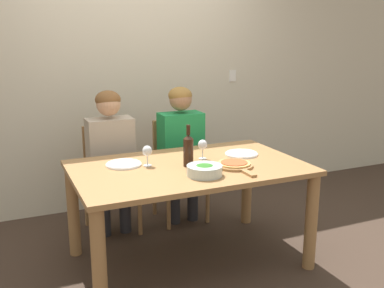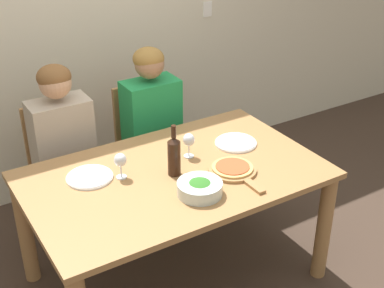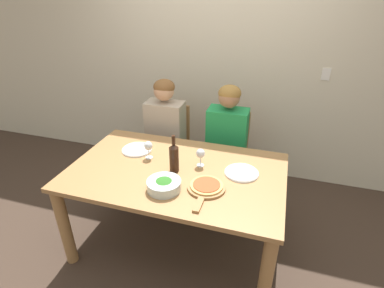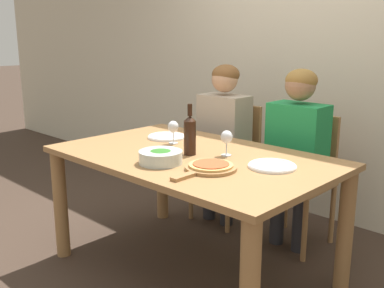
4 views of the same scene
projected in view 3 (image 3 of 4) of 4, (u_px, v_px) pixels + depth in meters
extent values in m
plane|color=#3D2D23|center=(178.00, 241.00, 2.69)|extent=(40.00, 40.00, 0.00)
cube|color=beige|center=(218.00, 56.00, 3.22)|extent=(10.00, 0.05, 2.70)
cube|color=white|center=(326.00, 74.00, 2.96)|extent=(0.08, 0.01, 0.12)
cube|color=#9E7042|center=(176.00, 172.00, 2.34)|extent=(1.66, 1.03, 0.04)
cylinder|color=#9E7042|center=(65.00, 227.00, 2.33)|extent=(0.09, 0.09, 0.72)
cylinder|color=#9E7042|center=(266.00, 277.00, 1.93)|extent=(0.09, 0.09, 0.72)
cylinder|color=#9E7042|center=(122.00, 167.00, 3.10)|extent=(0.09, 0.09, 0.72)
cylinder|color=#9E7042|center=(275.00, 194.00, 2.70)|extent=(0.09, 0.09, 0.72)
cube|color=#9E7042|center=(167.00, 151.00, 3.23)|extent=(0.42, 0.42, 0.04)
cube|color=#9E7042|center=(173.00, 123.00, 3.29)|extent=(0.38, 0.03, 0.44)
cylinder|color=#9E7042|center=(145.00, 175.00, 3.23)|extent=(0.04, 0.04, 0.43)
cylinder|color=#9E7042|center=(179.00, 181.00, 3.13)|extent=(0.04, 0.04, 0.43)
cylinder|color=#9E7042|center=(159.00, 158.00, 3.55)|extent=(0.04, 0.04, 0.43)
cylinder|color=#9E7042|center=(189.00, 163.00, 3.45)|extent=(0.04, 0.04, 0.43)
cube|color=#9E7042|center=(226.00, 160.00, 3.07)|extent=(0.42, 0.42, 0.04)
cube|color=#9E7042|center=(231.00, 131.00, 3.12)|extent=(0.38, 0.03, 0.44)
cylinder|color=#9E7042|center=(203.00, 185.00, 3.07)|extent=(0.04, 0.04, 0.43)
cylinder|color=#9E7042|center=(240.00, 192.00, 2.97)|extent=(0.04, 0.04, 0.43)
cylinder|color=#9E7042|center=(212.00, 166.00, 3.39)|extent=(0.04, 0.04, 0.43)
cylinder|color=#9E7042|center=(245.00, 172.00, 3.29)|extent=(0.04, 0.04, 0.43)
cylinder|color=#28282D|center=(158.00, 170.00, 3.29)|extent=(0.10, 0.10, 0.47)
cylinder|color=#28282D|center=(173.00, 172.00, 3.24)|extent=(0.10, 0.10, 0.47)
cube|color=tan|center=(166.00, 127.00, 3.08)|extent=(0.38, 0.22, 0.54)
cylinder|color=tan|center=(139.00, 148.00, 3.00)|extent=(0.07, 0.31, 0.14)
cylinder|color=tan|center=(176.00, 154.00, 2.89)|extent=(0.07, 0.31, 0.14)
sphere|color=tan|center=(164.00, 91.00, 2.90)|extent=(0.20, 0.20, 0.20)
ellipsoid|color=brown|center=(164.00, 87.00, 2.89)|extent=(0.21, 0.21, 0.15)
cylinder|color=#28282D|center=(215.00, 180.00, 3.12)|extent=(0.10, 0.10, 0.47)
cylinder|color=#28282D|center=(232.00, 183.00, 3.08)|extent=(0.10, 0.10, 0.47)
cube|color=#1E8C47|center=(227.00, 135.00, 2.92)|extent=(0.38, 0.22, 0.54)
cylinder|color=#1E8C47|center=(200.00, 158.00, 2.83)|extent=(0.07, 0.31, 0.14)
cylinder|color=#1E8C47|center=(242.00, 164.00, 2.73)|extent=(0.07, 0.31, 0.14)
sphere|color=#9E7051|center=(229.00, 97.00, 2.73)|extent=(0.20, 0.20, 0.20)
ellipsoid|color=olive|center=(230.00, 93.00, 2.72)|extent=(0.21, 0.21, 0.15)
cylinder|color=black|center=(174.00, 159.00, 2.27)|extent=(0.07, 0.07, 0.20)
cone|color=black|center=(174.00, 146.00, 2.22)|extent=(0.07, 0.07, 0.03)
cylinder|color=black|center=(173.00, 140.00, 2.19)|extent=(0.03, 0.03, 0.07)
cylinder|color=silver|center=(164.00, 185.00, 2.09)|extent=(0.24, 0.24, 0.07)
ellipsoid|color=#2D6B23|center=(164.00, 185.00, 2.09)|extent=(0.20, 0.20, 0.08)
cylinder|color=white|center=(137.00, 150.00, 2.60)|extent=(0.26, 0.26, 0.01)
torus|color=white|center=(137.00, 149.00, 2.60)|extent=(0.25, 0.25, 0.02)
cylinder|color=white|center=(242.00, 173.00, 2.28)|extent=(0.26, 0.26, 0.01)
torus|color=white|center=(242.00, 172.00, 2.28)|extent=(0.25, 0.25, 0.02)
cylinder|color=#9E7042|center=(206.00, 187.00, 2.12)|extent=(0.27, 0.27, 0.02)
cube|color=#9E7042|center=(198.00, 205.00, 1.94)|extent=(0.04, 0.14, 0.02)
cylinder|color=tan|center=(207.00, 185.00, 2.11)|extent=(0.23, 0.23, 0.01)
cylinder|color=#AD4C28|center=(207.00, 184.00, 2.10)|extent=(0.19, 0.19, 0.01)
cylinder|color=silver|center=(149.00, 157.00, 2.49)|extent=(0.06, 0.06, 0.01)
cylinder|color=silver|center=(149.00, 153.00, 2.47)|extent=(0.01, 0.01, 0.07)
ellipsoid|color=silver|center=(148.00, 146.00, 2.44)|extent=(0.07, 0.07, 0.08)
ellipsoid|color=maroon|center=(148.00, 147.00, 2.44)|extent=(0.06, 0.06, 0.03)
cylinder|color=silver|center=(200.00, 165.00, 2.38)|extent=(0.06, 0.06, 0.01)
cylinder|color=silver|center=(200.00, 161.00, 2.36)|extent=(0.01, 0.01, 0.07)
ellipsoid|color=silver|center=(201.00, 153.00, 2.33)|extent=(0.07, 0.07, 0.08)
ellipsoid|color=maroon|center=(201.00, 155.00, 2.34)|extent=(0.06, 0.06, 0.03)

